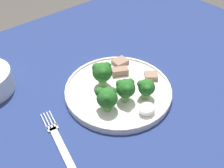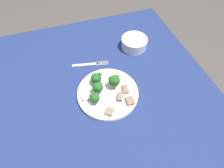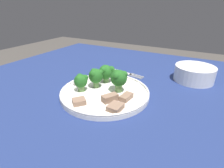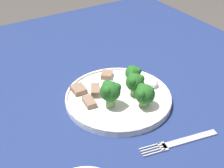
% 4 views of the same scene
% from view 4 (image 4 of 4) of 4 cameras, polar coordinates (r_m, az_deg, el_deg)
% --- Properties ---
extents(table, '(1.16, 1.02, 0.76)m').
position_cam_4_polar(table, '(0.87, 1.83, -6.66)').
color(table, navy).
rests_on(table, ground_plane).
extents(dinner_plate, '(0.26, 0.26, 0.02)m').
position_cam_4_polar(dinner_plate, '(0.77, 1.17, -2.54)').
color(dinner_plate, white).
rests_on(dinner_plate, table).
extents(fork, '(0.05, 0.18, 0.00)m').
position_cam_4_polar(fork, '(0.68, 12.33, -10.32)').
color(fork, '#B2B2B7').
rests_on(fork, table).
extents(broccoli_floret_near_rim_left, '(0.05, 0.04, 0.06)m').
position_cam_4_polar(broccoli_floret_near_rim_left, '(0.76, 4.18, 0.38)').
color(broccoli_floret_near_rim_left, '#709E56').
rests_on(broccoli_floret_near_rim_left, dinner_plate).
extents(broccoli_floret_center_left, '(0.04, 0.04, 0.05)m').
position_cam_4_polar(broccoli_floret_center_left, '(0.80, 3.96, 1.87)').
color(broccoli_floret_center_left, '#709E56').
rests_on(broccoli_floret_center_left, dinner_plate).
extents(broccoli_floret_back_left, '(0.05, 0.05, 0.07)m').
position_cam_4_polar(broccoli_floret_back_left, '(0.71, -0.32, -1.36)').
color(broccoli_floret_back_left, '#709E56').
rests_on(broccoli_floret_back_left, dinner_plate).
extents(broccoli_floret_front_left, '(0.05, 0.05, 0.06)m').
position_cam_4_polar(broccoli_floret_front_left, '(0.72, 5.74, -1.92)').
color(broccoli_floret_front_left, '#709E56').
rests_on(broccoli_floret_front_left, dinner_plate).
extents(meat_slice_front_slice, '(0.05, 0.04, 0.02)m').
position_cam_4_polar(meat_slice_front_slice, '(0.77, -3.04, -1.21)').
color(meat_slice_front_slice, '#846651').
rests_on(meat_slice_front_slice, dinner_plate).
extents(meat_slice_middle_slice, '(0.04, 0.03, 0.01)m').
position_cam_4_polar(meat_slice_middle_slice, '(0.79, -6.13, -0.99)').
color(meat_slice_middle_slice, '#846651').
rests_on(meat_slice_middle_slice, dinner_plate).
extents(meat_slice_rear_slice, '(0.04, 0.04, 0.01)m').
position_cam_4_polar(meat_slice_rear_slice, '(0.84, -0.96, 1.70)').
color(meat_slice_rear_slice, '#846651').
rests_on(meat_slice_rear_slice, dinner_plate).
extents(meat_slice_edge_slice, '(0.04, 0.03, 0.01)m').
position_cam_4_polar(meat_slice_edge_slice, '(0.74, -4.19, -3.29)').
color(meat_slice_edge_slice, '#846651').
rests_on(meat_slice_edge_slice, dinner_plate).
extents(sauce_dollop, '(0.04, 0.04, 0.02)m').
position_cam_4_polar(sauce_dollop, '(0.81, 7.11, 0.37)').
color(sauce_dollop, white).
rests_on(sauce_dollop, dinner_plate).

